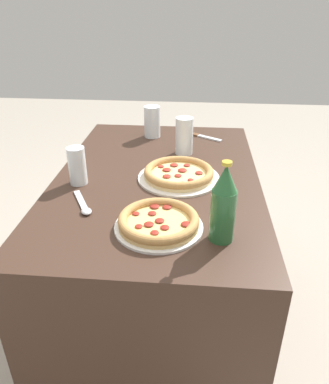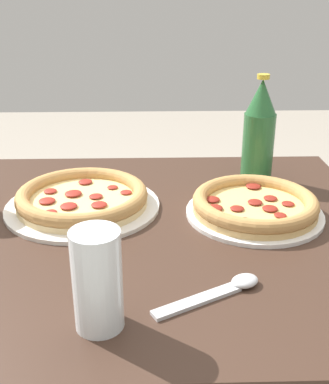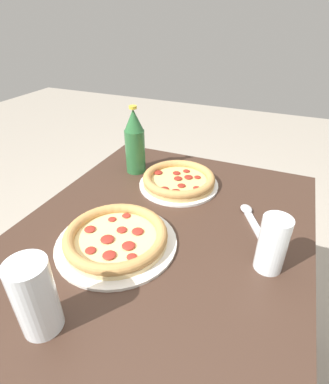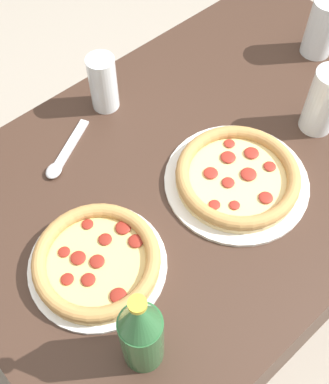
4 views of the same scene
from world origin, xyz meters
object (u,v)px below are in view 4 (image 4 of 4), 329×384
Objects in this scene: glass_iced_tea at (323,103)px; glass_orange_juice at (103,85)px; pizza_pepperoni at (237,177)px; pizza_salami at (97,261)px; beer_bottle at (141,332)px; spoon at (62,158)px; glass_mango_juice at (322,29)px.

glass_iced_tea is 1.14× the size of glass_orange_juice.
pizza_pepperoni and pizza_salami have the same top height.
glass_iced_tea is at bearing -168.14° from beer_bottle.
pizza_pepperoni is 0.26m from glass_iced_tea.
glass_orange_juice is 0.83× the size of spoon.
beer_bottle is (0.38, 0.14, 0.09)m from pizza_pepperoni.
pizza_salami is at bearing 50.16° from glass_orange_juice.
glass_orange_juice is 0.20m from spoon.
pizza_salami is 0.21m from beer_bottle.
glass_iced_tea reaches higher than glass_mango_juice.
glass_orange_juice is at bearing -21.97° from glass_mango_juice.
pizza_pepperoni is 2.09× the size of glass_mango_juice.
pizza_pepperoni is 2.22× the size of glass_orange_juice.
spoon is at bearing -107.03° from beer_bottle.
glass_mango_juice is 0.88m from beer_bottle.
glass_orange_juice is 0.56m from glass_mango_juice.
pizza_salami is 1.91× the size of glass_orange_juice.
beer_bottle reaches higher than glass_mango_juice.
pizza_salami is 1.58× the size of spoon.
glass_orange_juice is 0.94× the size of glass_mango_juice.
pizza_salami is at bearing -102.21° from beer_bottle.
pizza_pepperoni is 0.41m from beer_bottle.
beer_bottle is (0.31, 0.50, 0.05)m from glass_orange_juice.
pizza_pepperoni is 1.94× the size of glass_iced_tea.
spoon is (-0.09, -0.25, -0.01)m from pizza_salami.
glass_mango_juice reaches higher than pizza_pepperoni.
pizza_salami reaches higher than spoon.
pizza_salami is at bearing -4.84° from glass_iced_tea.
glass_mango_juice is at bearing -141.22° from glass_iced_tea.
glass_orange_juice reaches higher than spoon.
glass_orange_juice is 0.58× the size of beer_bottle.
spoon is (0.69, -0.14, -0.06)m from glass_mango_juice.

